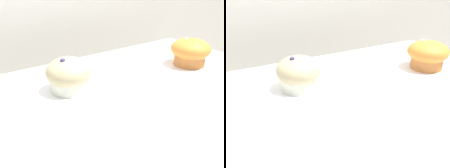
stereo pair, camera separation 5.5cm
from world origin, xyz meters
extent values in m
cube|color=beige|center=(0.00, 0.60, 0.90)|extent=(3.20, 0.10, 1.80)
cylinder|color=silver|center=(-0.07, 0.12, 0.95)|extent=(0.09, 0.09, 0.05)
ellipsoid|color=tan|center=(-0.07, 0.12, 0.98)|extent=(0.11, 0.11, 0.07)
sphere|color=navy|center=(-0.08, 0.11, 1.01)|extent=(0.01, 0.01, 0.01)
cylinder|color=#C9793A|center=(0.31, 0.07, 0.95)|extent=(0.09, 0.09, 0.05)
ellipsoid|color=orange|center=(0.31, 0.07, 0.98)|extent=(0.12, 0.12, 0.06)
sphere|color=white|center=(0.29, 0.08, 1.01)|extent=(0.01, 0.01, 0.01)
camera|label=1|loc=(-0.32, -0.40, 1.20)|focal=42.00mm
camera|label=2|loc=(-0.28, -0.43, 1.20)|focal=42.00mm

